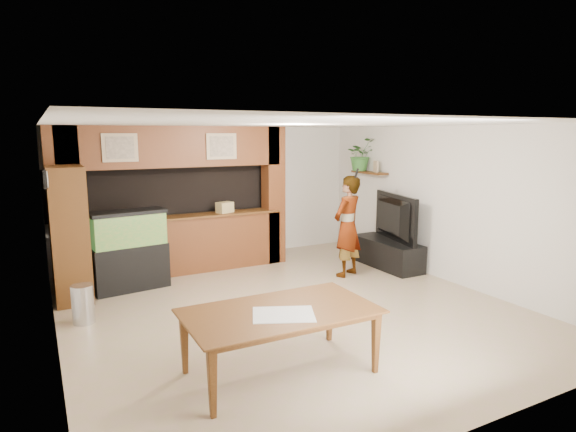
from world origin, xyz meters
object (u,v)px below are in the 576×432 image
pantry_cabinet (69,234)px  television (388,217)px  aquarium (130,251)px  dining_table (282,343)px  person (347,226)px

pantry_cabinet → television: size_ratio=1.34×
aquarium → dining_table: bearing=-83.4°
person → dining_table: size_ratio=0.90×
television → dining_table: television is taller
aquarium → television: (4.49, -0.86, 0.31)m
pantry_cabinet → person: 4.45m
person → aquarium: bearing=-39.3°
aquarium → dining_table: 3.72m
pantry_cabinet → dining_table: (1.73, -3.50, -0.66)m
dining_table → aquarium: bearing=104.1°
aquarium → dining_table: size_ratio=0.65×
television → person: 1.00m
television → person: bearing=109.8°
pantry_cabinet → aquarium: bearing=6.7°
aquarium → pantry_cabinet: bearing=179.6°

